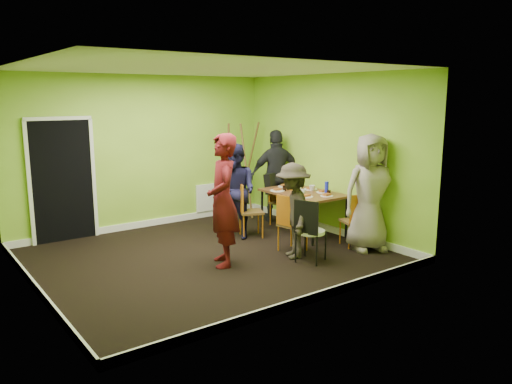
# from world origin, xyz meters

# --- Properties ---
(ground) EXTENTS (5.00, 5.00, 0.00)m
(ground) POSITION_xyz_m (0.00, 0.00, 0.00)
(ground) COLOR black
(ground) RESTS_ON ground
(room_walls) EXTENTS (5.04, 4.54, 2.82)m
(room_walls) POSITION_xyz_m (-0.02, 0.04, 0.99)
(room_walls) COLOR #7FAF2D
(room_walls) RESTS_ON ground
(dining_table) EXTENTS (0.90, 1.50, 0.75)m
(dining_table) POSITION_xyz_m (2.05, 0.16, 0.70)
(dining_table) COLOR black
(dining_table) RESTS_ON ground
(chair_left_far) EXTENTS (0.51, 0.51, 0.94)m
(chair_left_far) POSITION_xyz_m (1.10, 0.56, 0.53)
(chair_left_far) COLOR orange
(chair_left_far) RESTS_ON ground
(chair_left_near) EXTENTS (0.44, 0.44, 0.91)m
(chair_left_near) POSITION_xyz_m (1.14, -0.55, 0.51)
(chair_left_near) COLOR orange
(chair_left_near) RESTS_ON ground
(chair_back_end) EXTENTS (0.53, 0.58, 0.98)m
(chair_back_end) POSITION_xyz_m (2.08, 1.00, 0.69)
(chair_back_end) COLOR orange
(chair_back_end) RESTS_ON ground
(chair_front_end) EXTENTS (0.46, 0.46, 0.88)m
(chair_front_end) POSITION_xyz_m (2.18, -0.98, 0.50)
(chair_front_end) COLOR orange
(chair_front_end) RESTS_ON ground
(chair_bentwood) EXTENTS (0.49, 0.48, 0.95)m
(chair_bentwood) POSITION_xyz_m (1.04, -1.12, 0.53)
(chair_bentwood) COLOR black
(chair_bentwood) RESTS_ON ground
(easel) EXTENTS (0.77, 0.72, 1.91)m
(easel) POSITION_xyz_m (1.92, 1.91, 0.94)
(easel) COLOR brown
(easel) RESTS_ON ground
(plate_near_left) EXTENTS (0.27, 0.27, 0.01)m
(plate_near_left) POSITION_xyz_m (1.74, 0.50, 0.76)
(plate_near_left) COLOR white
(plate_near_left) RESTS_ON dining_table
(plate_near_right) EXTENTS (0.23, 0.23, 0.01)m
(plate_near_right) POSITION_xyz_m (1.78, -0.23, 0.76)
(plate_near_right) COLOR white
(plate_near_right) RESTS_ON dining_table
(plate_far_back) EXTENTS (0.26, 0.26, 0.01)m
(plate_far_back) POSITION_xyz_m (2.11, 0.74, 0.76)
(plate_far_back) COLOR white
(plate_far_back) RESTS_ON dining_table
(plate_far_front) EXTENTS (0.22, 0.22, 0.01)m
(plate_far_front) POSITION_xyz_m (2.11, -0.37, 0.76)
(plate_far_front) COLOR white
(plate_far_front) RESTS_ON dining_table
(plate_wall_back) EXTENTS (0.24, 0.24, 0.01)m
(plate_wall_back) POSITION_xyz_m (2.31, 0.24, 0.76)
(plate_wall_back) COLOR white
(plate_wall_back) RESTS_ON dining_table
(plate_wall_front) EXTENTS (0.23, 0.23, 0.01)m
(plate_wall_front) POSITION_xyz_m (2.29, -0.09, 0.76)
(plate_wall_front) COLOR white
(plate_wall_front) RESTS_ON dining_table
(thermos) EXTENTS (0.06, 0.06, 0.19)m
(thermos) POSITION_xyz_m (1.94, 0.13, 0.85)
(thermos) COLOR white
(thermos) RESTS_ON dining_table
(blue_bottle) EXTENTS (0.07, 0.07, 0.22)m
(blue_bottle) POSITION_xyz_m (2.25, -0.22, 0.86)
(blue_bottle) COLOR #1821B9
(blue_bottle) RESTS_ON dining_table
(orange_bottle) EXTENTS (0.04, 0.04, 0.08)m
(orange_bottle) POSITION_xyz_m (1.96, 0.39, 0.79)
(orange_bottle) COLOR orange
(orange_bottle) RESTS_ON dining_table
(glass_mid) EXTENTS (0.07, 0.07, 0.09)m
(glass_mid) POSITION_xyz_m (1.84, 0.43, 0.80)
(glass_mid) COLOR black
(glass_mid) RESTS_ON dining_table
(glass_back) EXTENTS (0.06, 0.06, 0.10)m
(glass_back) POSITION_xyz_m (2.12, 0.64, 0.80)
(glass_back) COLOR black
(glass_back) RESTS_ON dining_table
(glass_front) EXTENTS (0.07, 0.07, 0.09)m
(glass_front) POSITION_xyz_m (2.20, -0.33, 0.79)
(glass_front) COLOR black
(glass_front) RESTS_ON dining_table
(cup_a) EXTENTS (0.11, 0.11, 0.09)m
(cup_a) POSITION_xyz_m (1.84, -0.03, 0.80)
(cup_a) COLOR white
(cup_a) RESTS_ON dining_table
(cup_b) EXTENTS (0.11, 0.11, 0.10)m
(cup_b) POSITION_xyz_m (2.25, 0.15, 0.80)
(cup_b) COLOR white
(cup_b) RESTS_ON dining_table
(person_standing) EXTENTS (0.70, 0.82, 1.91)m
(person_standing) POSITION_xyz_m (-0.02, -0.44, 0.95)
(person_standing) COLOR #520E12
(person_standing) RESTS_ON ground
(person_left_far) EXTENTS (0.79, 0.92, 1.63)m
(person_left_far) POSITION_xyz_m (0.92, 0.63, 0.82)
(person_left_far) COLOR #161535
(person_left_far) RESTS_ON ground
(person_left_near) EXTENTS (0.88, 1.07, 1.45)m
(person_left_near) POSITION_xyz_m (1.01, -0.78, 0.72)
(person_left_near) COLOR #2B261D
(person_left_near) RESTS_ON ground
(person_back_end) EXTENTS (1.13, 0.83, 1.79)m
(person_back_end) POSITION_xyz_m (2.23, 1.13, 0.89)
(person_back_end) COLOR black
(person_back_end) RESTS_ON ground
(person_front_end) EXTENTS (1.05, 0.87, 1.85)m
(person_front_end) POSITION_xyz_m (2.24, -1.20, 0.93)
(person_front_end) COLOR gray
(person_front_end) RESTS_ON ground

